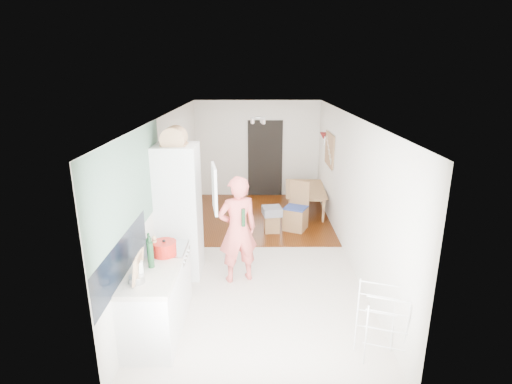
{
  "coord_description": "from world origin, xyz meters",
  "views": [
    {
      "loc": [
        -0.05,
        -6.74,
        3.24
      ],
      "look_at": [
        -0.04,
        0.2,
        1.1
      ],
      "focal_mm": 28.0,
      "sensor_mm": 36.0,
      "label": 1
    }
  ],
  "objects_px": {
    "dining_chair": "(296,207)",
    "drying_rack": "(381,324)",
    "dining_table": "(306,201)",
    "stool": "(272,223)",
    "person": "(238,220)"
  },
  "relations": [
    {
      "from": "dining_table",
      "to": "dining_chair",
      "type": "height_order",
      "value": "dining_chair"
    },
    {
      "from": "person",
      "to": "drying_rack",
      "type": "distance_m",
      "value": 2.56
    },
    {
      "from": "dining_table",
      "to": "dining_chair",
      "type": "xyz_separation_m",
      "value": [
        -0.36,
        -1.15,
        0.27
      ]
    },
    {
      "from": "dining_chair",
      "to": "drying_rack",
      "type": "xyz_separation_m",
      "value": [
        0.59,
        -3.9,
        -0.06
      ]
    },
    {
      "from": "stool",
      "to": "drying_rack",
      "type": "relative_size",
      "value": 0.44
    },
    {
      "from": "person",
      "to": "stool",
      "type": "xyz_separation_m",
      "value": [
        0.61,
        1.96,
        -0.82
      ]
    },
    {
      "from": "dining_chair",
      "to": "drying_rack",
      "type": "distance_m",
      "value": 3.95
    },
    {
      "from": "drying_rack",
      "to": "dining_chair",
      "type": "bearing_deg",
      "value": 117.19
    },
    {
      "from": "dining_table",
      "to": "person",
      "type": "bearing_deg",
      "value": 159.36
    },
    {
      "from": "dining_chair",
      "to": "drying_rack",
      "type": "bearing_deg",
      "value": -56.37
    },
    {
      "from": "dining_table",
      "to": "stool",
      "type": "xyz_separation_m",
      "value": [
        -0.86,
        -1.28,
        -0.05
      ]
    },
    {
      "from": "dining_chair",
      "to": "person",
      "type": "bearing_deg",
      "value": -93.21
    },
    {
      "from": "drying_rack",
      "to": "dining_table",
      "type": "bearing_deg",
      "value": 111.2
    },
    {
      "from": "dining_chair",
      "to": "stool",
      "type": "xyz_separation_m",
      "value": [
        -0.5,
        -0.12,
        -0.31
      ]
    },
    {
      "from": "person",
      "to": "dining_chair",
      "type": "xyz_separation_m",
      "value": [
        1.11,
        2.08,
        -0.51
      ]
    }
  ]
}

